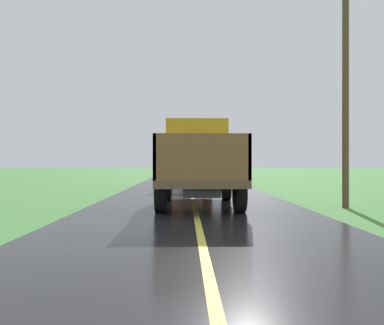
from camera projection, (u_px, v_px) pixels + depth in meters
The scene contains 3 objects.
banana_truck_near at pixel (198, 160), 12.80m from camera, with size 2.38×5.82×2.80m.
banana_truck_far at pixel (188, 161), 21.76m from camera, with size 2.38×5.81×2.80m.
utility_pole_roadside at pixel (346, 66), 11.84m from camera, with size 2.59×0.20×7.97m.
Camera 1 is at (-0.27, -0.94, 1.40)m, focal length 36.08 mm.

